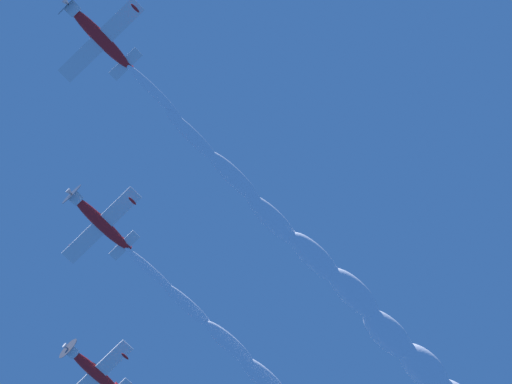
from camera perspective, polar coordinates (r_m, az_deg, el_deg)
The scene contains 4 objects.
airplane_lead at distance 89.58m, azimuth -9.51°, elevation 9.30°, with size 9.18×8.48×3.13m.
airplane_left_wingman at distance 95.91m, azimuth -9.46°, elevation -1.71°, with size 9.11×8.49×3.37m.
airplane_right_wingman at distance 105.48m, azimuth -9.77°, elevation -10.57°, with size 9.12×8.57×3.19m.
smoke_trail_lead at distance 101.81m, azimuth 9.00°, elevation -9.42°, with size 29.85×54.04×4.87m.
Camera 1 is at (26.83, 9.73, 2.01)m, focal length 66.36 mm.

